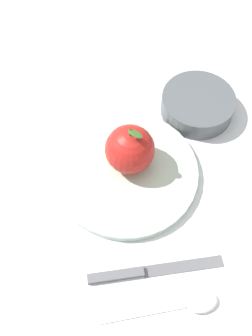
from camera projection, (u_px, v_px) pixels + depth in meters
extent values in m
plane|color=silver|center=(134.00, 192.00, 0.65)|extent=(2.40, 2.40, 0.00)
cylinder|color=#B2C6B2|center=(126.00, 172.00, 0.66)|extent=(0.25, 0.25, 0.02)
torus|color=#B2C6B2|center=(126.00, 171.00, 0.66)|extent=(0.25, 0.25, 0.01)
sphere|color=#B21E19|center=(130.00, 149.00, 0.62)|extent=(0.08, 0.08, 0.08)
cylinder|color=#4C3319|center=(130.00, 132.00, 0.58)|extent=(0.00, 0.00, 0.02)
ellipsoid|color=#386628|center=(135.00, 134.00, 0.58)|extent=(0.03, 0.02, 0.01)
cylinder|color=#4C5156|center=(197.00, 105.00, 0.72)|extent=(0.14, 0.14, 0.04)
torus|color=#4C5156|center=(199.00, 99.00, 0.71)|extent=(0.14, 0.14, 0.01)
cylinder|color=#3D4145|center=(199.00, 100.00, 0.71)|extent=(0.11, 0.11, 0.01)
cube|color=#59595E|center=(184.00, 266.00, 0.58)|extent=(0.10, 0.10, 0.00)
cube|color=#59595E|center=(116.00, 275.00, 0.57)|extent=(0.07, 0.07, 0.01)
ellipsoid|color=silver|center=(201.00, 301.00, 0.55)|extent=(0.06, 0.06, 0.01)
cube|color=silver|center=(143.00, 313.00, 0.55)|extent=(0.09, 0.10, 0.01)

